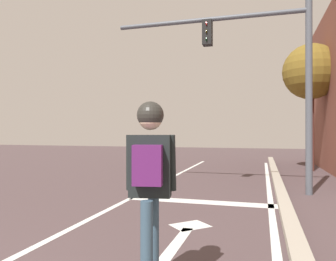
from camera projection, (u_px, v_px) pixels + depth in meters
lane_line_center at (121, 203)px, 6.82m from camera, size 0.12×20.00×0.01m
lane_line_curbside at (272, 213)px, 5.97m from camera, size 0.12×20.00×0.01m
stop_bar at (201, 202)px, 6.95m from camera, size 3.17×0.40×0.01m
lane_arrow_stem at (177, 243)px, 4.38m from camera, size 0.16×1.40×0.01m
lane_arrow_head at (190, 225)px, 5.20m from camera, size 0.71×0.71×0.01m
curb_strip at (286, 211)px, 5.91m from camera, size 0.24×24.00×0.14m
skater at (150, 168)px, 3.01m from camera, size 0.47×0.63×1.70m
traffic_signal_mast at (258, 59)px, 8.08m from camera, size 4.95×0.34×4.87m
roadside_tree at (311, 72)px, 12.43m from camera, size 2.12×2.12×4.87m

